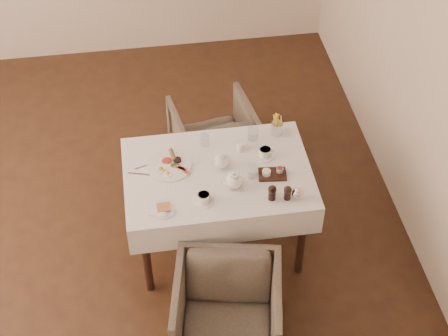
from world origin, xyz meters
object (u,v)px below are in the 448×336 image
object	(u,v)px
teapot_centre	(221,161)
armchair_far	(214,137)
armchair_near	(227,313)
breakfast_plate	(170,165)
table	(218,184)

from	to	relation	value
teapot_centre	armchair_far	bearing A→B (deg)	66.51
armchair_near	teapot_centre	distance (m)	1.02
armchair_far	breakfast_plate	world-z (taller)	breakfast_plate
breakfast_plate	teapot_centre	size ratio (longest dim) A/B	2.07
teapot_centre	armchair_near	bearing A→B (deg)	-115.59
table	breakfast_plate	bearing A→B (deg)	161.90
armchair_near	table	bearing A→B (deg)	97.05
armchair_near	breakfast_plate	size ratio (longest dim) A/B	2.25
table	breakfast_plate	xyz separation A→B (m)	(-0.32, 0.10, 0.13)
armchair_near	armchair_far	bearing A→B (deg)	96.17
armchair_far	breakfast_plate	xyz separation A→B (m)	(-0.41, -0.77, 0.47)
table	breakfast_plate	world-z (taller)	breakfast_plate
table	teapot_centre	xyz separation A→B (m)	(0.03, 0.04, 0.18)
armchair_far	armchair_near	bearing A→B (deg)	75.36
breakfast_plate	teapot_centre	world-z (taller)	teapot_centre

